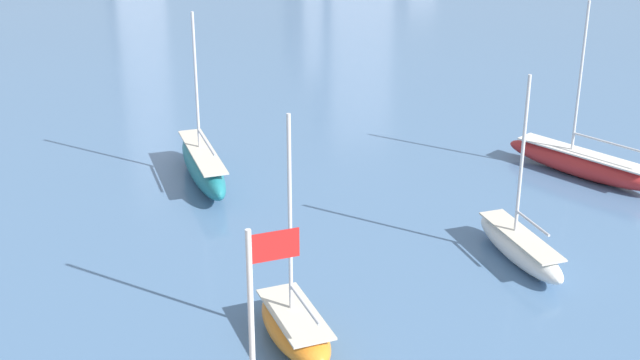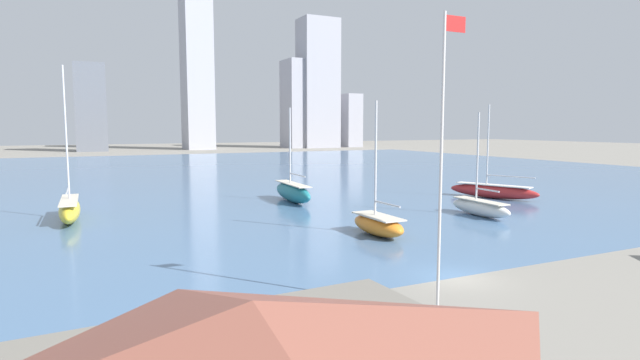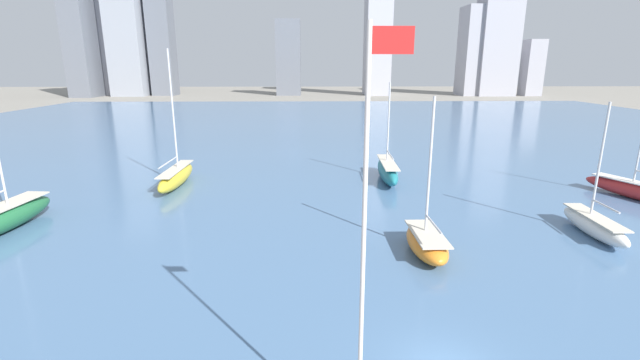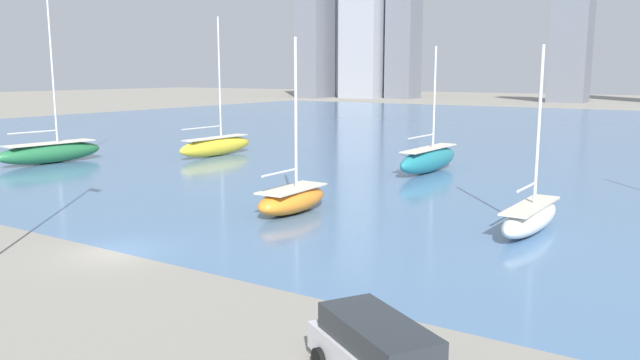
{
  "view_description": "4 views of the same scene",
  "coord_description": "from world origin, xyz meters",
  "px_view_note": "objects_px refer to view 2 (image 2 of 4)",
  "views": [
    {
      "loc": [
        -8.87,
        -20.27,
        22.02
      ],
      "look_at": [
        5.89,
        18.35,
        4.62
      ],
      "focal_mm": 50.0,
      "sensor_mm": 36.0,
      "label": 1
    },
    {
      "loc": [
        -18.85,
        -21.54,
        8.51
      ],
      "look_at": [
        -0.08,
        17.64,
        3.91
      ],
      "focal_mm": 28.0,
      "sensor_mm": 36.0,
      "label": 2
    },
    {
      "loc": [
        -5.67,
        -15.17,
        12.46
      ],
      "look_at": [
        -5.07,
        14.5,
        4.49
      ],
      "focal_mm": 24.0,
      "sensor_mm": 36.0,
      "label": 3
    },
    {
      "loc": [
        23.96,
        -18.92,
        8.49
      ],
      "look_at": [
        3.06,
        13.23,
        1.88
      ],
      "focal_mm": 35.0,
      "sensor_mm": 36.0,
      "label": 4
    }
  ],
  "objects_px": {
    "flag_pole": "(442,154)",
    "sailboat_red": "(493,191)",
    "sailboat_orange": "(378,224)",
    "sailboat_teal": "(293,192)",
    "sailboat_white": "(480,207)",
    "sailboat_yellow": "(70,209)"
  },
  "relations": [
    {
      "from": "sailboat_red",
      "to": "sailboat_white",
      "type": "relative_size",
      "value": 1.13
    },
    {
      "from": "sailboat_yellow",
      "to": "sailboat_teal",
      "type": "height_order",
      "value": "sailboat_yellow"
    },
    {
      "from": "sailboat_teal",
      "to": "sailboat_red",
      "type": "distance_m",
      "value": 24.18
    },
    {
      "from": "flag_pole",
      "to": "sailboat_white",
      "type": "relative_size",
      "value": 1.37
    },
    {
      "from": "sailboat_teal",
      "to": "sailboat_red",
      "type": "height_order",
      "value": "sailboat_red"
    },
    {
      "from": "sailboat_yellow",
      "to": "sailboat_teal",
      "type": "xyz_separation_m",
      "value": [
        22.85,
        1.86,
        0.06
      ]
    },
    {
      "from": "sailboat_teal",
      "to": "sailboat_orange",
      "type": "relative_size",
      "value": 1.01
    },
    {
      "from": "flag_pole",
      "to": "sailboat_red",
      "type": "distance_m",
      "value": 40.57
    },
    {
      "from": "sailboat_teal",
      "to": "sailboat_white",
      "type": "relative_size",
      "value": 1.08
    },
    {
      "from": "sailboat_yellow",
      "to": "sailboat_teal",
      "type": "relative_size",
      "value": 1.31
    },
    {
      "from": "flag_pole",
      "to": "sailboat_red",
      "type": "bearing_deg",
      "value": 41.92
    },
    {
      "from": "sailboat_red",
      "to": "sailboat_orange",
      "type": "xyz_separation_m",
      "value": [
        -23.6,
        -11.64,
        -0.03
      ]
    },
    {
      "from": "sailboat_yellow",
      "to": "sailboat_teal",
      "type": "distance_m",
      "value": 22.93
    },
    {
      "from": "sailboat_orange",
      "to": "sailboat_yellow",
      "type": "bearing_deg",
      "value": 141.17
    },
    {
      "from": "sailboat_teal",
      "to": "sailboat_red",
      "type": "bearing_deg",
      "value": -16.43
    },
    {
      "from": "sailboat_teal",
      "to": "sailboat_orange",
      "type": "bearing_deg",
      "value": -89.82
    },
    {
      "from": "flag_pole",
      "to": "sailboat_red",
      "type": "height_order",
      "value": "flag_pole"
    },
    {
      "from": "sailboat_red",
      "to": "sailboat_orange",
      "type": "height_order",
      "value": "sailboat_red"
    },
    {
      "from": "flag_pole",
      "to": "sailboat_red",
      "type": "xyz_separation_m",
      "value": [
        29.81,
        26.77,
        -6.39
      ]
    },
    {
      "from": "sailboat_teal",
      "to": "sailboat_red",
      "type": "xyz_separation_m",
      "value": [
        22.91,
        -7.73,
        -0.23
      ]
    },
    {
      "from": "flag_pole",
      "to": "sailboat_orange",
      "type": "bearing_deg",
      "value": 67.67
    },
    {
      "from": "sailboat_yellow",
      "to": "sailboat_orange",
      "type": "distance_m",
      "value": 28.25
    }
  ]
}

